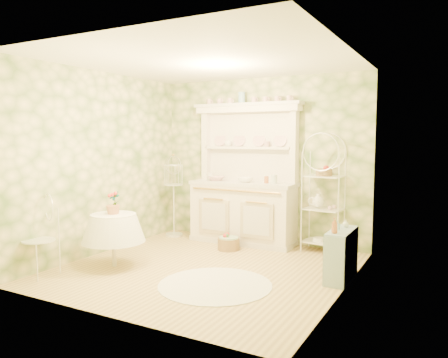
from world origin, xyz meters
The scene contains 22 objects.
floor centered at (0.00, 0.00, 0.00)m, with size 3.60×3.60×0.00m, color #D7BC77.
ceiling centered at (0.00, 0.00, 2.70)m, with size 3.60×3.60×0.00m, color white.
wall_left centered at (-1.80, 0.00, 1.35)m, with size 3.60×3.60×0.00m, color #F5E6B1.
wall_right centered at (1.80, 0.00, 1.35)m, with size 3.60×3.60×0.00m, color #F5E6B1.
wall_back centered at (0.00, 1.80, 1.35)m, with size 3.60×3.60×0.00m, color #F5E6B1.
wall_front centered at (0.00, -1.80, 1.35)m, with size 3.60×3.60×0.00m, color #F5E6B1.
kitchen_dresser centered at (-0.20, 1.52, 1.15)m, with size 1.87×0.61×2.29m, color white.
bakers_rack centered at (1.11, 1.60, 0.95)m, with size 0.59×0.42×1.90m, color white.
side_shelf centered at (1.68, 0.40, 0.29)m, with size 0.25×0.67×0.58m, color #94AFC4.
round_table centered at (-1.13, -0.51, 0.31)m, with size 0.57×0.57×0.63m, color white.
cafe_chair centered at (-1.68, -1.26, 0.50)m, with size 0.46×0.46×1.00m, color white.
birdcage_stand centered at (-1.48, 1.38, 0.72)m, with size 0.34×0.34×1.45m, color white.
floor_basket centered at (-0.19, 1.00, 0.12)m, with size 0.38×0.38×0.25m, color olive.
lace_rug centered at (0.43, -0.52, 0.01)m, with size 1.35×1.35×0.01m, color white.
bowl_floral centered at (-0.70, 1.51, 1.02)m, with size 0.28×0.28×0.07m, color white.
bowl_white centered at (-0.13, 1.46, 1.02)m, with size 0.24×0.24×0.08m, color white.
cup_left centered at (-0.55, 1.66, 1.61)m, with size 0.12×0.12×0.10m, color white.
cup_right centered at (0.14, 1.68, 1.61)m, with size 0.10×0.10×0.09m, color white.
potted_geranium centered at (-1.14, -0.47, 0.85)m, with size 0.16×0.11×0.30m, color #3F7238.
bottle_amber centered at (1.65, 0.17, 0.68)m, with size 0.07×0.07×0.18m, color #AF6334.
bottle_blue centered at (1.63, 0.36, 0.65)m, with size 0.05×0.05×0.12m, color #88B9DA.
bottle_glass centered at (1.68, 0.59, 0.65)m, with size 0.08×0.08×0.10m, color silver.
Camera 1 is at (2.90, -4.85, 1.73)m, focal length 35.00 mm.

